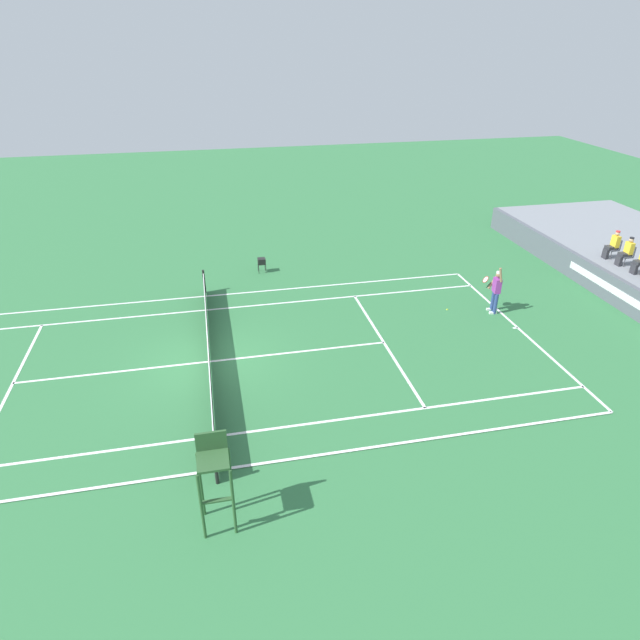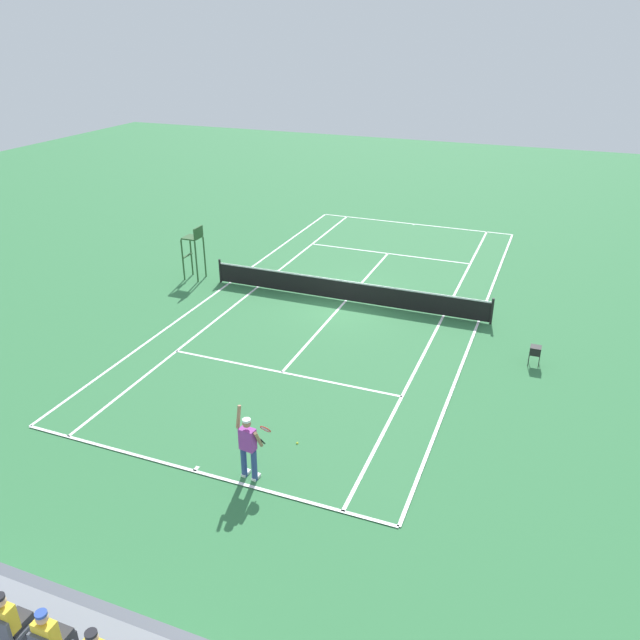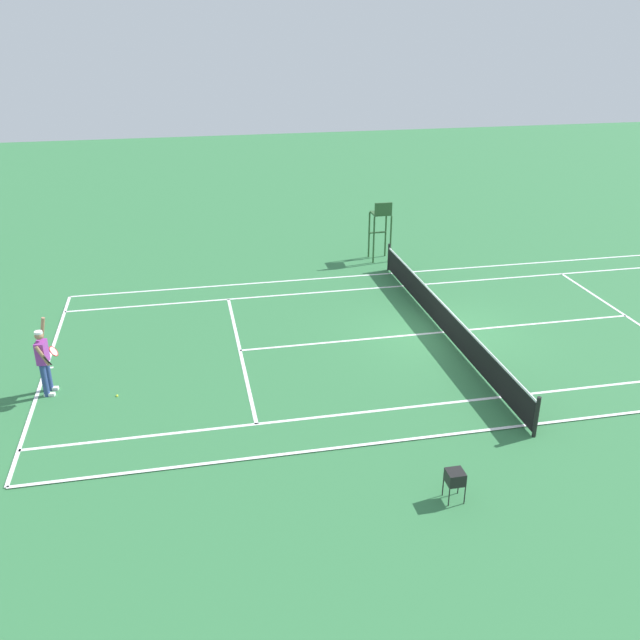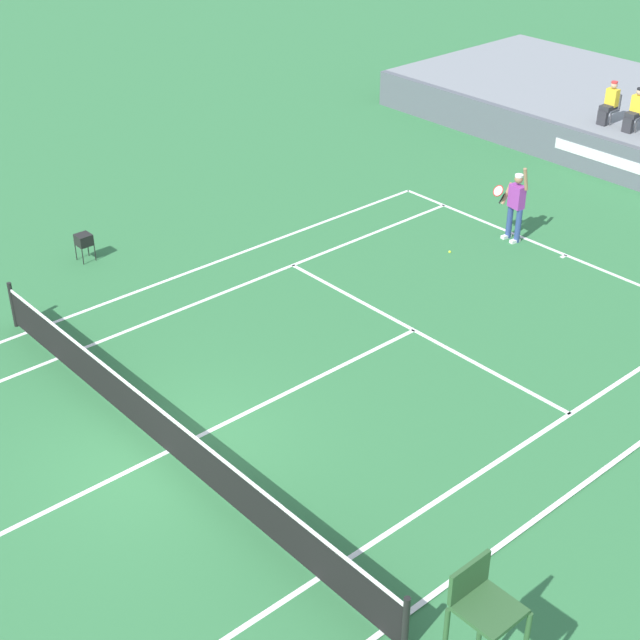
{
  "view_description": "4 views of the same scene",
  "coord_description": "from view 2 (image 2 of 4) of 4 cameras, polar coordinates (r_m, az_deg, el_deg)",
  "views": [
    {
      "loc": [
        16.7,
        0.39,
        10.26
      ],
      "look_at": [
        -0.44,
        4.06,
        1.0
      ],
      "focal_mm": 30.62,
      "sensor_mm": 36.0,
      "label": 1
    },
    {
      "loc": [
        -7.9,
        22.99,
        10.63
      ],
      "look_at": [
        -0.44,
        4.06,
        1.0
      ],
      "focal_mm": 35.6,
      "sensor_mm": 36.0,
      "label": 2
    },
    {
      "loc": [
        -18.5,
        7.79,
        9.2
      ],
      "look_at": [
        -0.44,
        4.06,
        1.0
      ],
      "focal_mm": 38.78,
      "sensor_mm": 36.0,
      "label": 3
    },
    {
      "loc": [
        12.05,
        -6.96,
        10.85
      ],
      "look_at": [
        -0.44,
        4.06,
        1.0
      ],
      "focal_mm": 53.89,
      "sensor_mm": 36.0,
      "label": 4
    }
  ],
  "objects": [
    {
      "name": "spectator_seated_3",
      "position": [
        12.45,
        -26.02,
        -23.13
      ],
      "size": [
        0.44,
        0.6,
        1.27
      ],
      "color": "#474C56",
      "rests_on": "bleacher_platform"
    },
    {
      "name": "court",
      "position": [
        26.53,
        2.32,
        1.71
      ],
      "size": [
        11.08,
        23.88,
        0.03
      ],
      "color": "#337542",
      "rests_on": "ground"
    },
    {
      "name": "net",
      "position": [
        26.33,
        2.34,
        2.73
      ],
      "size": [
        11.98,
        0.1,
        1.07
      ],
      "color": "black",
      "rests_on": "ground"
    },
    {
      "name": "ball_hopper",
      "position": [
        22.6,
        18.81,
        -2.57
      ],
      "size": [
        0.36,
        0.36,
        0.7
      ],
      "color": "black",
      "rests_on": "ground"
    },
    {
      "name": "tennis_ball",
      "position": [
        17.89,
        -2.05,
        -11.01
      ],
      "size": [
        0.07,
        0.07,
        0.07
      ],
      "primitive_type": "sphere",
      "color": "#D1E533",
      "rests_on": "ground"
    },
    {
      "name": "ground_plane",
      "position": [
        26.53,
        2.32,
        1.69
      ],
      "size": [
        80.0,
        80.0,
        0.0
      ],
      "primitive_type": "plane",
      "color": "#337542"
    },
    {
      "name": "tennis_player",
      "position": [
        16.26,
        -6.44,
        -11.21
      ],
      "size": [
        0.8,
        0.62,
        2.08
      ],
      "color": "navy",
      "rests_on": "ground"
    },
    {
      "name": "umpire_chair",
      "position": [
        28.96,
        -11.26,
        6.57
      ],
      "size": [
        0.77,
        0.77,
        2.44
      ],
      "color": "#2D562D",
      "rests_on": "ground"
    },
    {
      "name": "barrier_wall",
      "position": [
        14.12,
        -23.24,
        -22.63
      ],
      "size": [
        23.45,
        0.25,
        1.2
      ],
      "color": "#565B66",
      "rests_on": "ground"
    },
    {
      "name": "spectator_seated_2",
      "position": [
        11.97,
        -22.93,
        -24.81
      ],
      "size": [
        0.44,
        0.6,
        1.27
      ],
      "color": "#474C56",
      "rests_on": "bleacher_platform"
    }
  ]
}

